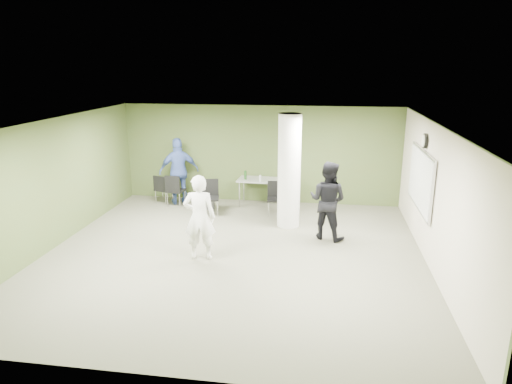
% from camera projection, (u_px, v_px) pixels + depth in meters
% --- Properties ---
extents(floor, '(8.00, 8.00, 0.00)m').
position_uv_depth(floor, '(234.00, 255.00, 9.74)').
color(floor, '#4F4F3E').
rests_on(floor, ground).
extents(ceiling, '(8.00, 8.00, 0.00)m').
position_uv_depth(ceiling, '(232.00, 123.00, 8.97)').
color(ceiling, white).
rests_on(ceiling, wall_back).
extents(wall_back, '(8.00, 2.80, 0.02)m').
position_uv_depth(wall_back, '(260.00, 154.00, 13.16)').
color(wall_back, '#495628').
rests_on(wall_back, floor).
extents(wall_left, '(0.02, 8.00, 2.80)m').
position_uv_depth(wall_left, '(53.00, 184.00, 9.93)').
color(wall_left, '#495628').
rests_on(wall_left, floor).
extents(wall_right_cream, '(0.02, 8.00, 2.80)m').
position_uv_depth(wall_right_cream, '(436.00, 200.00, 8.78)').
color(wall_right_cream, beige).
rests_on(wall_right_cream, floor).
extents(column, '(0.56, 0.56, 2.80)m').
position_uv_depth(column, '(289.00, 171.00, 11.11)').
color(column, silver).
rests_on(column, floor).
extents(whiteboard, '(0.05, 2.30, 1.30)m').
position_uv_depth(whiteboard, '(420.00, 180.00, 9.91)').
color(whiteboard, silver).
rests_on(whiteboard, wall_right_cream).
extents(wall_clock, '(0.06, 0.32, 0.32)m').
position_uv_depth(wall_clock, '(425.00, 141.00, 9.67)').
color(wall_clock, black).
rests_on(wall_clock, wall_right_cream).
extents(folding_table, '(1.66, 0.78, 1.02)m').
position_uv_depth(folding_table, '(266.00, 181.00, 12.88)').
color(folding_table, gray).
rests_on(folding_table, floor).
extents(wastebasket, '(0.27, 0.27, 0.31)m').
position_uv_depth(wastebasket, '(210.00, 203.00, 12.78)').
color(wastebasket, '#4C4C4C').
rests_on(wastebasket, floor).
extents(chair_back_left, '(0.52, 0.52, 0.84)m').
position_uv_depth(chair_back_left, '(162.00, 187.00, 13.14)').
color(chair_back_left, black).
rests_on(chair_back_left, floor).
extents(chair_back_right, '(0.51, 0.51, 0.92)m').
position_uv_depth(chair_back_right, '(174.00, 188.00, 12.86)').
color(chair_back_right, black).
rests_on(chair_back_right, floor).
extents(chair_table_left, '(0.55, 0.55, 0.94)m').
position_uv_depth(chair_table_left, '(210.00, 194.00, 12.25)').
color(chair_table_left, black).
rests_on(chair_table_left, floor).
extents(chair_table_right, '(0.49, 0.49, 0.89)m').
position_uv_depth(chair_table_right, '(275.00, 195.00, 12.23)').
color(chair_table_right, black).
rests_on(chair_table_right, floor).
extents(woman_white, '(0.70, 0.51, 1.80)m').
position_uv_depth(woman_white, '(200.00, 218.00, 9.31)').
color(woman_white, white).
rests_on(woman_white, floor).
extents(man_black, '(1.08, 0.97, 1.82)m').
position_uv_depth(man_black, '(328.00, 200.00, 10.43)').
color(man_black, black).
rests_on(man_black, floor).
extents(man_blue, '(1.22, 0.90, 1.92)m').
position_uv_depth(man_blue, '(179.00, 171.00, 13.03)').
color(man_blue, '#415BA3').
rests_on(man_blue, floor).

